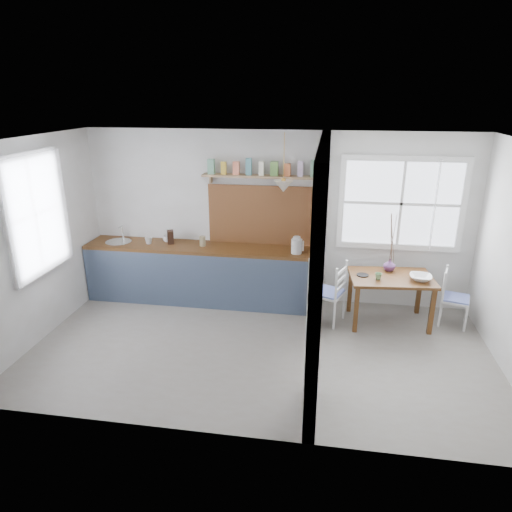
# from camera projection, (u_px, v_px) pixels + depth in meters

# --- Properties ---
(floor) EXTENTS (5.80, 3.20, 0.01)m
(floor) POSITION_uv_depth(u_px,v_px,m) (260.00, 348.00, 5.85)
(floor) COLOR slate
(floor) RESTS_ON ground
(ceiling) EXTENTS (5.80, 3.20, 0.01)m
(ceiling) POSITION_uv_depth(u_px,v_px,m) (260.00, 141.00, 4.97)
(ceiling) COLOR silver
(ceiling) RESTS_ON walls
(walls) EXTENTS (5.81, 3.21, 2.60)m
(walls) POSITION_uv_depth(u_px,v_px,m) (260.00, 253.00, 5.41)
(walls) COLOR silver
(walls) RESTS_ON floor
(partition) EXTENTS (0.12, 3.20, 2.60)m
(partition) POSITION_uv_depth(u_px,v_px,m) (320.00, 242.00, 5.31)
(partition) COLOR silver
(partition) RESTS_ON floor
(kitchen_window) EXTENTS (0.10, 1.16, 1.50)m
(kitchen_window) POSITION_uv_depth(u_px,v_px,m) (34.00, 215.00, 5.71)
(kitchen_window) COLOR white
(kitchen_window) RESTS_ON walls
(nook_window) EXTENTS (1.76, 0.10, 1.30)m
(nook_window) POSITION_uv_depth(u_px,v_px,m) (401.00, 204.00, 6.49)
(nook_window) COLOR white
(nook_window) RESTS_ON walls
(counter) EXTENTS (3.50, 0.60, 0.90)m
(counter) POSITION_uv_depth(u_px,v_px,m) (201.00, 272.00, 7.09)
(counter) COLOR brown
(counter) RESTS_ON floor
(sink) EXTENTS (0.40, 0.40, 0.02)m
(sink) POSITION_uv_depth(u_px,v_px,m) (119.00, 242.00, 7.11)
(sink) COLOR silver
(sink) RESTS_ON counter
(backsplash) EXTENTS (1.65, 0.03, 0.90)m
(backsplash) POSITION_uv_depth(u_px,v_px,m) (262.00, 215.00, 6.89)
(backsplash) COLOR brown
(backsplash) RESTS_ON walls
(shelf) EXTENTS (1.75, 0.20, 0.21)m
(shelf) POSITION_uv_depth(u_px,v_px,m) (262.00, 172.00, 6.58)
(shelf) COLOR #A6815C
(shelf) RESTS_ON walls
(pendant_lamp) EXTENTS (0.26, 0.26, 0.16)m
(pendant_lamp) POSITION_uv_depth(u_px,v_px,m) (283.00, 186.00, 6.26)
(pendant_lamp) COLOR silver
(pendant_lamp) RESTS_ON ceiling
(utensil_rail) EXTENTS (0.02, 0.50, 0.02)m
(utensil_rail) POSITION_uv_depth(u_px,v_px,m) (315.00, 223.00, 6.10)
(utensil_rail) COLOR silver
(utensil_rail) RESTS_ON partition
(dining_table) EXTENTS (1.19, 0.85, 0.70)m
(dining_table) POSITION_uv_depth(u_px,v_px,m) (389.00, 299.00, 6.41)
(dining_table) COLOR brown
(dining_table) RESTS_ON floor
(chair_left) EXTENTS (0.53, 0.53, 0.90)m
(chair_left) POSITION_uv_depth(u_px,v_px,m) (328.00, 292.00, 6.41)
(chair_left) COLOR silver
(chair_left) RESTS_ON floor
(chair_right) EXTENTS (0.46, 0.46, 0.81)m
(chair_right) POSITION_uv_depth(u_px,v_px,m) (456.00, 298.00, 6.33)
(chair_right) COLOR silver
(chair_right) RESTS_ON floor
(kettle) EXTENTS (0.21, 0.17, 0.25)m
(kettle) POSITION_uv_depth(u_px,v_px,m) (297.00, 245.00, 6.56)
(kettle) COLOR silver
(kettle) RESTS_ON counter
(mug_a) EXTENTS (0.15, 0.15, 0.10)m
(mug_a) POSITION_uv_depth(u_px,v_px,m) (149.00, 241.00, 7.00)
(mug_a) COLOR silver
(mug_a) RESTS_ON counter
(mug_b) EXTENTS (0.13, 0.13, 0.10)m
(mug_b) POSITION_uv_depth(u_px,v_px,m) (167.00, 239.00, 7.10)
(mug_b) COLOR white
(mug_b) RESTS_ON counter
(knife_block) EXTENTS (0.13, 0.16, 0.20)m
(knife_block) POSITION_uv_depth(u_px,v_px,m) (170.00, 237.00, 7.00)
(knife_block) COLOR black
(knife_block) RESTS_ON counter
(jar) EXTENTS (0.10, 0.10, 0.15)m
(jar) POSITION_uv_depth(u_px,v_px,m) (203.00, 241.00, 6.90)
(jar) COLOR #928560
(jar) RESTS_ON counter
(towel_magenta) EXTENTS (0.02, 0.03, 0.49)m
(towel_magenta) POSITION_uv_depth(u_px,v_px,m) (310.00, 300.00, 6.57)
(towel_magenta) COLOR #AE3359
(towel_magenta) RESTS_ON counter
(towel_orange) EXTENTS (0.02, 0.03, 0.53)m
(towel_orange) POSITION_uv_depth(u_px,v_px,m) (309.00, 303.00, 6.54)
(towel_orange) COLOR orange
(towel_orange) RESTS_ON counter
(bowl) EXTENTS (0.32, 0.32, 0.07)m
(bowl) POSITION_uv_depth(u_px,v_px,m) (421.00, 278.00, 6.16)
(bowl) COLOR white
(bowl) RESTS_ON dining_table
(table_cup) EXTENTS (0.12, 0.12, 0.09)m
(table_cup) POSITION_uv_depth(u_px,v_px,m) (378.00, 276.00, 6.18)
(table_cup) COLOR #669260
(table_cup) RESTS_ON dining_table
(plate) EXTENTS (0.19, 0.19, 0.01)m
(plate) POSITION_uv_depth(u_px,v_px,m) (363.00, 275.00, 6.32)
(plate) COLOR black
(plate) RESTS_ON dining_table
(vase) EXTENTS (0.19, 0.19, 0.18)m
(vase) POSITION_uv_depth(u_px,v_px,m) (389.00, 265.00, 6.47)
(vase) COLOR #5A3067
(vase) RESTS_ON dining_table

